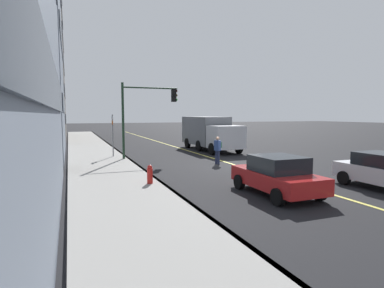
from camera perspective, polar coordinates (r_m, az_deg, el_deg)
The scene contains 11 objects.
ground at distance 19.57m, azimuth 7.58°, elevation -3.72°, with size 200.00×200.00×0.00m, color black.
sidewalk_slab at distance 17.28m, azimuth -14.97°, elevation -4.81°, with size 80.00×3.86×0.15m, color gray.
curb_edge at distance 17.57m, azimuth -8.95°, elevation -4.53°, with size 80.00×0.16×0.15m, color slate.
lane_stripe_center at distance 19.57m, azimuth 7.58°, elevation -3.70°, with size 80.00×0.16×0.01m, color #D8CC4C.
building_glass_right at distance 43.87m, azimuth -28.76°, elevation 14.59°, with size 14.89×9.90×21.22m.
car_red at distance 12.59m, azimuth 15.02°, elevation -5.41°, with size 3.92×1.99×1.50m.
truck_gray at distance 27.34m, azimuth 3.13°, elevation 2.13°, with size 7.85×2.58×2.86m.
pedestrian_with_backpack at distance 19.63m, azimuth 4.64°, elevation -0.74°, with size 0.45×0.44×1.70m.
traffic_light_mast at distance 21.60m, azimuth -8.30°, elevation 6.53°, with size 0.28×3.85×5.13m.
street_sign_post at distance 22.67m, azimuth -14.05°, elevation 1.96°, with size 0.60×0.08×3.06m.
fire_hydrant at distance 13.61m, azimuth -7.57°, elevation -5.72°, with size 0.24×0.24×0.94m.
Camera 1 is at (-16.92, 9.34, 3.06)m, focal length 29.71 mm.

